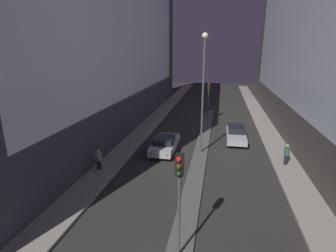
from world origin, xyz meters
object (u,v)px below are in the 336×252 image
at_px(traffic_light_mid, 209,94).
at_px(car_right_lane, 236,134).
at_px(street_lamp, 203,80).
at_px(car_left_lane, 165,144).
at_px(traffic_light_near, 179,184).
at_px(pedestrian_on_left_sidewalk, 99,159).
at_px(pedestrian_on_right_sidewalk, 287,154).

relative_size(traffic_light_mid, car_right_lane, 0.97).
bearing_deg(street_lamp, car_left_lane, -175.08).
xyz_separation_m(traffic_light_near, pedestrian_on_left_sidewalk, (-7.01, 7.10, -2.57)).
distance_m(street_lamp, car_left_lane, 6.35).
bearing_deg(traffic_light_near, street_lamp, 90.00).
bearing_deg(traffic_light_mid, pedestrian_on_right_sidewalk, -60.80).
relative_size(traffic_light_near, pedestrian_on_right_sidewalk, 2.91).
distance_m(traffic_light_mid, car_left_lane, 11.44).
height_order(traffic_light_near, street_lamp, street_lamp).
relative_size(traffic_light_near, pedestrian_on_left_sidewalk, 3.03).
relative_size(street_lamp, pedestrian_on_left_sidewalk, 6.33).
relative_size(traffic_light_near, street_lamp, 0.48).
relative_size(traffic_light_near, car_left_lane, 0.99).
bearing_deg(car_left_lane, traffic_light_mid, 73.77).
xyz_separation_m(car_left_lane, pedestrian_on_left_sidewalk, (-3.91, -4.66, 0.22)).
distance_m(street_lamp, pedestrian_on_right_sidewalk, 8.52).
distance_m(car_left_lane, car_right_lane, 7.47).
relative_size(car_left_lane, car_right_lane, 0.98).
bearing_deg(traffic_light_near, car_right_lane, 78.97).
bearing_deg(street_lamp, pedestrian_on_left_sidewalk, -144.91).
relative_size(traffic_light_mid, pedestrian_on_left_sidewalk, 3.03).
distance_m(street_lamp, pedestrian_on_left_sidewalk, 10.09).
height_order(car_right_lane, pedestrian_on_right_sidewalk, pedestrian_on_right_sidewalk).
bearing_deg(pedestrian_on_left_sidewalk, car_left_lane, 50.00).
bearing_deg(car_right_lane, pedestrian_on_right_sidewalk, -56.59).
height_order(traffic_light_mid, car_left_lane, traffic_light_mid).
bearing_deg(traffic_light_mid, car_left_lane, -106.23).
xyz_separation_m(traffic_light_mid, pedestrian_on_right_sidewalk, (6.55, -11.73, -2.53)).
distance_m(car_right_lane, pedestrian_on_left_sidewalk, 13.42).
distance_m(traffic_light_mid, pedestrian_on_right_sidewalk, 13.67).
relative_size(street_lamp, pedestrian_on_right_sidewalk, 6.07).
bearing_deg(traffic_light_near, pedestrian_on_left_sidewalk, 134.66).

